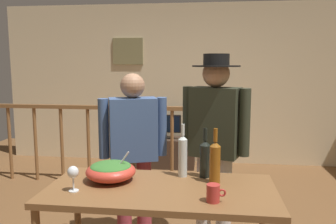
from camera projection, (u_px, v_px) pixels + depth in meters
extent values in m
cube|color=beige|center=(194.00, 84.00, 5.56)|extent=(6.16, 0.10, 2.52)
cube|color=olive|center=(128.00, 51.00, 5.56)|extent=(0.49, 0.03, 0.42)
cylinder|color=brown|center=(10.00, 144.00, 4.78)|extent=(0.04, 0.04, 1.00)
cylinder|color=brown|center=(36.00, 144.00, 4.74)|extent=(0.04, 0.04, 1.00)
cylinder|color=brown|center=(62.00, 145.00, 4.69)|extent=(0.04, 0.04, 1.00)
cylinder|color=brown|center=(89.00, 146.00, 4.65)|extent=(0.04, 0.04, 1.00)
cylinder|color=brown|center=(116.00, 147.00, 4.60)|extent=(0.04, 0.04, 1.00)
cylinder|color=brown|center=(144.00, 148.00, 4.55)|extent=(0.04, 0.04, 1.00)
cylinder|color=brown|center=(172.00, 149.00, 4.51)|extent=(0.04, 0.04, 1.00)
cylinder|color=brown|center=(201.00, 149.00, 4.46)|extent=(0.04, 0.04, 1.00)
cube|color=brown|center=(87.00, 107.00, 4.57)|extent=(3.08, 0.07, 0.05)
cube|color=brown|center=(201.00, 146.00, 4.45)|extent=(0.10, 0.10, 1.10)
cube|color=#38281E|center=(166.00, 152.00, 5.41)|extent=(0.90, 0.40, 0.44)
cube|color=black|center=(166.00, 138.00, 5.38)|extent=(0.20, 0.12, 0.02)
cylinder|color=black|center=(166.00, 134.00, 5.37)|extent=(0.03, 0.03, 0.08)
cube|color=black|center=(166.00, 124.00, 5.32)|extent=(0.47, 0.06, 0.27)
cube|color=black|center=(165.00, 124.00, 5.29)|extent=(0.44, 0.01, 0.24)
cube|color=brown|center=(161.00, 190.00, 2.26)|extent=(1.49, 0.71, 0.04)
cylinder|color=brown|center=(78.00, 221.00, 2.72)|extent=(0.05, 0.05, 0.76)
ellipsoid|color=#CC3D2D|center=(111.00, 171.00, 2.39)|extent=(0.34, 0.34, 0.13)
ellipsoid|color=#38702D|center=(111.00, 166.00, 2.38)|extent=(0.28, 0.28, 0.06)
cylinder|color=silver|center=(120.00, 164.00, 2.37)|extent=(0.13, 0.01, 0.17)
cylinder|color=silver|center=(74.00, 191.00, 2.20)|extent=(0.06, 0.06, 0.01)
cylinder|color=silver|center=(73.00, 184.00, 2.19)|extent=(0.01, 0.01, 0.09)
ellipsoid|color=silver|center=(73.00, 172.00, 2.18)|extent=(0.07, 0.07, 0.08)
cylinder|color=silver|center=(183.00, 158.00, 2.46)|extent=(0.06, 0.06, 0.27)
cone|color=silver|center=(183.00, 137.00, 2.44)|extent=(0.06, 0.06, 0.03)
cylinder|color=silver|center=(183.00, 130.00, 2.44)|extent=(0.02, 0.02, 0.08)
cylinder|color=brown|center=(215.00, 165.00, 2.33)|extent=(0.07, 0.07, 0.25)
cone|color=brown|center=(215.00, 144.00, 2.31)|extent=(0.07, 0.07, 0.03)
cylinder|color=brown|center=(215.00, 135.00, 2.30)|extent=(0.03, 0.03, 0.09)
cylinder|color=black|center=(205.00, 161.00, 2.45)|extent=(0.08, 0.08, 0.23)
cone|color=black|center=(205.00, 143.00, 2.44)|extent=(0.08, 0.08, 0.03)
cylinder|color=black|center=(205.00, 134.00, 2.43)|extent=(0.03, 0.03, 0.09)
cylinder|color=#B7332D|center=(213.00, 193.00, 2.02)|extent=(0.08, 0.08, 0.11)
torus|color=#B7332D|center=(222.00, 193.00, 2.01)|extent=(0.05, 0.01, 0.05)
cylinder|color=#9E3842|center=(144.00, 200.00, 3.12)|extent=(0.13, 0.13, 0.76)
cylinder|color=#9E3842|center=(124.00, 202.00, 3.08)|extent=(0.13, 0.13, 0.76)
cube|color=#3D5684|center=(133.00, 129.00, 3.01)|extent=(0.45, 0.34, 0.54)
cylinder|color=#3D5684|center=(162.00, 126.00, 3.06)|extent=(0.09, 0.09, 0.51)
cylinder|color=#3D5684|center=(104.00, 129.00, 2.96)|extent=(0.09, 0.09, 0.51)
sphere|color=#A37556|center=(133.00, 86.00, 2.96)|extent=(0.21, 0.21, 0.21)
cylinder|color=beige|center=(224.00, 204.00, 2.97)|extent=(0.13, 0.13, 0.82)
cylinder|color=beige|center=(204.00, 200.00, 3.05)|extent=(0.13, 0.13, 0.82)
cube|color=#2D3323|center=(215.00, 122.00, 2.91)|extent=(0.45, 0.34, 0.58)
cylinder|color=#2D3323|center=(245.00, 123.00, 2.80)|extent=(0.09, 0.09, 0.55)
cylinder|color=#2D3323|center=(188.00, 118.00, 3.02)|extent=(0.09, 0.09, 0.55)
sphere|color=tan|center=(216.00, 74.00, 2.85)|extent=(0.23, 0.23, 0.23)
cylinder|color=black|center=(216.00, 66.00, 2.85)|extent=(0.40, 0.40, 0.01)
cylinder|color=black|center=(216.00, 60.00, 2.84)|extent=(0.21, 0.21, 0.10)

